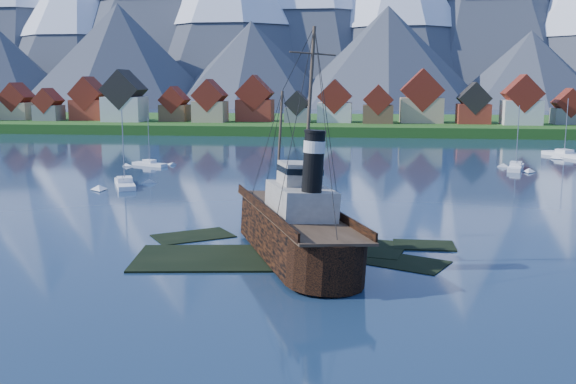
# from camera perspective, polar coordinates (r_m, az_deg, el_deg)

# --- Properties ---
(ground) EXTENTS (1400.00, 1400.00, 0.00)m
(ground) POSITION_cam_1_polar(r_m,az_deg,el_deg) (61.31, -1.78, -5.54)
(ground) COLOR #1A2F4B
(ground) RESTS_ON ground
(shoal) EXTENTS (31.71, 21.24, 1.14)m
(shoal) POSITION_cam_1_polar(r_m,az_deg,el_deg) (63.22, 0.12, -5.38)
(shoal) COLOR black
(shoal) RESTS_ON ground
(shore_bank) EXTENTS (600.00, 80.00, 3.20)m
(shore_bank) POSITION_cam_1_polar(r_m,az_deg,el_deg) (229.16, 4.88, 5.71)
(shore_bank) COLOR #234A15
(shore_bank) RESTS_ON ground
(seawall) EXTENTS (600.00, 2.50, 2.00)m
(seawall) POSITION_cam_1_polar(r_m,az_deg,el_deg) (191.31, 4.40, 4.91)
(seawall) COLOR #3F3D38
(seawall) RESTS_ON ground
(town) EXTENTS (250.96, 16.69, 17.30)m
(town) POSITION_cam_1_polar(r_m,az_deg,el_deg) (214.93, -4.23, 7.84)
(town) COLOR maroon
(town) RESTS_ON ground
(tugboat_wreck) EXTENTS (6.46, 27.84, 22.06)m
(tugboat_wreck) POSITION_cam_1_polar(r_m,az_deg,el_deg) (61.19, 0.61, -2.88)
(tugboat_wreck) COLOR black
(tugboat_wreck) RESTS_ON ground
(sailboat_a) EXTENTS (6.70, 10.28, 12.43)m
(sailboat_a) POSITION_cam_1_polar(r_m,az_deg,el_deg) (103.45, -14.30, 0.63)
(sailboat_a) COLOR white
(sailboat_a) RESTS_ON ground
(sailboat_c) EXTENTS (7.77, 4.93, 9.88)m
(sailboat_c) POSITION_cam_1_polar(r_m,az_deg,el_deg) (127.82, -12.20, 2.39)
(sailboat_c) COLOR white
(sailboat_c) RESTS_ON ground
(sailboat_d) EXTENTS (4.81, 9.36, 12.41)m
(sailboat_d) POSITION_cam_1_polar(r_m,az_deg,el_deg) (126.80, 19.58, 2.01)
(sailboat_d) COLOR white
(sailboat_d) RESTS_ON ground
(sailboat_e) EXTENTS (7.36, 11.51, 13.19)m
(sailboat_e) POSITION_cam_1_polar(r_m,az_deg,el_deg) (152.79, 23.34, 3.01)
(sailboat_e) COLOR white
(sailboat_e) RESTS_ON ground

